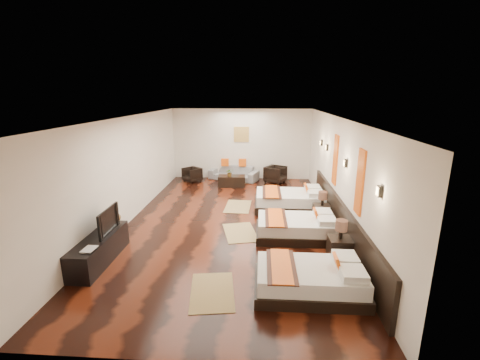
# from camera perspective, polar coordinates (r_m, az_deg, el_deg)

# --- Properties ---
(floor) EXTENTS (5.50, 9.50, 0.01)m
(floor) POSITION_cam_1_polar(r_m,az_deg,el_deg) (8.86, -1.65, -7.43)
(floor) COLOR black
(floor) RESTS_ON ground
(ceiling) EXTENTS (5.50, 9.50, 0.01)m
(ceiling) POSITION_cam_1_polar(r_m,az_deg,el_deg) (8.20, -1.80, 10.95)
(ceiling) COLOR white
(ceiling) RESTS_ON floor
(back_wall) EXTENTS (5.50, 0.01, 2.80)m
(back_wall) POSITION_cam_1_polar(r_m,az_deg,el_deg) (13.07, 0.25, 6.31)
(back_wall) COLOR silver
(back_wall) RESTS_ON floor
(left_wall) EXTENTS (0.01, 9.50, 2.80)m
(left_wall) POSITION_cam_1_polar(r_m,az_deg,el_deg) (9.10, -19.24, 1.59)
(left_wall) COLOR silver
(left_wall) RESTS_ON floor
(right_wall) EXTENTS (0.01, 9.50, 2.80)m
(right_wall) POSITION_cam_1_polar(r_m,az_deg,el_deg) (8.61, 16.82, 1.06)
(right_wall) COLOR silver
(right_wall) RESTS_ON floor
(headboard_panel) EXTENTS (0.08, 6.60, 0.90)m
(headboard_panel) POSITION_cam_1_polar(r_m,az_deg,el_deg) (8.14, 17.27, -6.80)
(headboard_panel) COLOR black
(headboard_panel) RESTS_ON floor
(bed_near) EXTENTS (1.90, 1.20, 0.73)m
(bed_near) POSITION_cam_1_polar(r_m,az_deg,el_deg) (6.04, 12.36, -16.65)
(bed_near) COLOR black
(bed_near) RESTS_ON floor
(bed_mid) EXTENTS (1.92, 1.21, 0.73)m
(bed_mid) POSITION_cam_1_polar(r_m,az_deg,el_deg) (8.03, 10.04, -8.18)
(bed_mid) COLOR black
(bed_mid) RESTS_ON floor
(bed_far) EXTENTS (2.07, 1.30, 0.79)m
(bed_far) POSITION_cam_1_polar(r_m,az_deg,el_deg) (9.87, 8.85, -3.53)
(bed_far) COLOR black
(bed_far) RESTS_ON floor
(nightstand_a) EXTENTS (0.45, 0.45, 0.90)m
(nightstand_a) POSITION_cam_1_polar(r_m,az_deg,el_deg) (7.14, 17.12, -11.13)
(nightstand_a) COLOR black
(nightstand_a) RESTS_ON floor
(nightstand_b) EXTENTS (0.44, 0.44, 0.86)m
(nightstand_b) POSITION_cam_1_polar(r_m,az_deg,el_deg) (9.03, 14.16, -5.39)
(nightstand_b) COLOR black
(nightstand_b) RESTS_ON floor
(jute_mat_near) EXTENTS (0.91, 1.29, 0.01)m
(jute_mat_near) POSITION_cam_1_polar(r_m,az_deg,el_deg) (6.05, -4.89, -18.97)
(jute_mat_near) COLOR #9F8451
(jute_mat_near) RESTS_ON floor
(jute_mat_mid) EXTENTS (1.01, 1.34, 0.01)m
(jute_mat_mid) POSITION_cam_1_polar(r_m,az_deg,el_deg) (8.23, 0.02, -9.20)
(jute_mat_mid) COLOR #9F8451
(jute_mat_mid) RESTS_ON floor
(jute_mat_far) EXTENTS (0.80, 1.23, 0.01)m
(jute_mat_far) POSITION_cam_1_polar(r_m,az_deg,el_deg) (10.02, -0.36, -4.67)
(jute_mat_far) COLOR #9F8451
(jute_mat_far) RESTS_ON floor
(tv_console) EXTENTS (0.50, 1.80, 0.55)m
(tv_console) POSITION_cam_1_polar(r_m,az_deg,el_deg) (7.41, -23.49, -11.12)
(tv_console) COLOR black
(tv_console) RESTS_ON floor
(tv) EXTENTS (0.14, 0.92, 0.53)m
(tv) POSITION_cam_1_polar(r_m,az_deg,el_deg) (7.37, -22.75, -6.60)
(tv) COLOR black
(tv) RESTS_ON tv_console
(book) EXTENTS (0.23, 0.30, 0.03)m
(book) POSITION_cam_1_polar(r_m,az_deg,el_deg) (6.85, -25.83, -10.88)
(book) COLOR black
(book) RESTS_ON tv_console
(figurine) EXTENTS (0.40, 0.40, 0.32)m
(figurine) POSITION_cam_1_polar(r_m,az_deg,el_deg) (7.86, -21.34, -5.93)
(figurine) COLOR brown
(figurine) RESTS_ON tv_console
(sofa) EXTENTS (2.08, 1.35, 0.57)m
(sofa) POSITION_cam_1_polar(r_m,az_deg,el_deg) (13.02, -1.10, 1.25)
(sofa) COLOR gray
(sofa) RESTS_ON floor
(armchair_left) EXTENTS (0.86, 0.86, 0.56)m
(armchair_left) POSITION_cam_1_polar(r_m,az_deg,el_deg) (12.90, -8.44, 0.95)
(armchair_left) COLOR black
(armchair_left) RESTS_ON floor
(armchair_right) EXTENTS (0.97, 0.96, 0.66)m
(armchair_right) POSITION_cam_1_polar(r_m,az_deg,el_deg) (12.68, 6.27, 1.00)
(armchair_right) COLOR black
(armchair_right) RESTS_ON floor
(coffee_table) EXTENTS (1.02, 0.55, 0.40)m
(coffee_table) POSITION_cam_1_polar(r_m,az_deg,el_deg) (12.14, -1.47, -0.18)
(coffee_table) COLOR black
(coffee_table) RESTS_ON floor
(table_plant) EXTENTS (0.31, 0.29, 0.30)m
(table_plant) POSITION_cam_1_polar(r_m,az_deg,el_deg) (11.98, -1.81, 1.35)
(table_plant) COLOR #2D581D
(table_plant) RESTS_ON coffee_table
(orange_panel_a) EXTENTS (0.04, 0.40, 1.30)m
(orange_panel_a) POSITION_cam_1_polar(r_m,az_deg,el_deg) (6.75, 20.34, -0.36)
(orange_panel_a) COLOR #D86014
(orange_panel_a) RESTS_ON right_wall
(orange_panel_b) EXTENTS (0.04, 0.40, 1.30)m
(orange_panel_b) POSITION_cam_1_polar(r_m,az_deg,el_deg) (8.83, 16.42, 3.42)
(orange_panel_b) COLOR #D86014
(orange_panel_b) RESTS_ON right_wall
(sconce_near) EXTENTS (0.07, 0.12, 0.18)m
(sconce_near) POSITION_cam_1_polar(r_m,az_deg,el_deg) (5.70, 23.26, -1.83)
(sconce_near) COLOR black
(sconce_near) RESTS_ON right_wall
(sconce_mid) EXTENTS (0.07, 0.12, 0.18)m
(sconce_mid) POSITION_cam_1_polar(r_m,az_deg,el_deg) (7.75, 18.03, 2.87)
(sconce_mid) COLOR black
(sconce_mid) RESTS_ON right_wall
(sconce_far) EXTENTS (0.07, 0.12, 0.18)m
(sconce_far) POSITION_cam_1_polar(r_m,az_deg,el_deg) (9.86, 14.99, 5.57)
(sconce_far) COLOR black
(sconce_far) RESTS_ON right_wall
(sconce_lounge) EXTENTS (0.07, 0.12, 0.18)m
(sconce_lounge) POSITION_cam_1_polar(r_m,az_deg,el_deg) (10.73, 14.09, 6.37)
(sconce_lounge) COLOR black
(sconce_lounge) RESTS_ON right_wall
(gold_artwork) EXTENTS (0.60, 0.04, 0.60)m
(gold_artwork) POSITION_cam_1_polar(r_m,az_deg,el_deg) (13.00, 0.25, 8.04)
(gold_artwork) COLOR #AD873F
(gold_artwork) RESTS_ON back_wall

